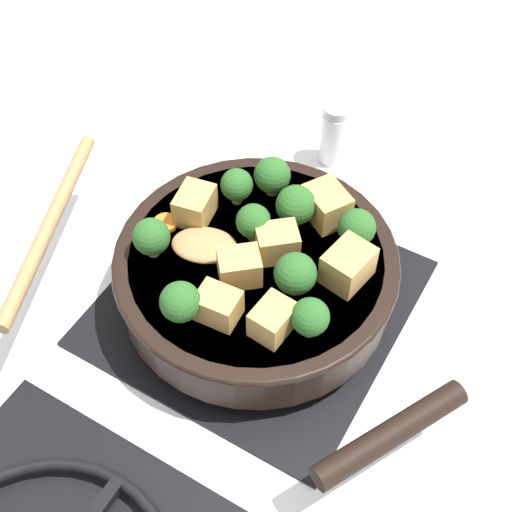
# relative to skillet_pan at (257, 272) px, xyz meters

# --- Properties ---
(ground_plane) EXTENTS (2.40, 2.40, 0.00)m
(ground_plane) POSITION_rel_skillet_pan_xyz_m (0.00, -0.00, -0.06)
(ground_plane) COLOR white
(front_burner_grate) EXTENTS (0.31, 0.31, 0.03)m
(front_burner_grate) POSITION_rel_skillet_pan_xyz_m (0.00, -0.00, -0.05)
(front_burner_grate) COLOR black
(front_burner_grate) RESTS_ON ground_plane
(skillet_pan) EXTENTS (0.39, 0.33, 0.06)m
(skillet_pan) POSITION_rel_skillet_pan_xyz_m (0.00, 0.00, 0.00)
(skillet_pan) COLOR black
(skillet_pan) RESTS_ON front_burner_grate
(wooden_spoon) EXTENTS (0.25, 0.25, 0.02)m
(wooden_spoon) POSITION_rel_skillet_pan_xyz_m (0.14, 0.05, 0.03)
(wooden_spoon) COLOR #A87A4C
(wooden_spoon) RESTS_ON skillet_pan
(tofu_cube_center_large) EXTENTS (0.04, 0.05, 0.03)m
(tofu_cube_center_large) POSITION_rel_skillet_pan_xyz_m (0.09, -0.02, 0.04)
(tofu_cube_center_large) COLOR tan
(tofu_cube_center_large) RESTS_ON skillet_pan
(tofu_cube_near_handle) EXTENTS (0.04, 0.04, 0.03)m
(tofu_cube_near_handle) POSITION_rel_skillet_pan_xyz_m (-0.06, 0.07, 0.04)
(tofu_cube_near_handle) COLOR tan
(tofu_cube_near_handle) RESTS_ON skillet_pan
(tofu_cube_east_chunk) EXTENTS (0.05, 0.05, 0.03)m
(tofu_cube_east_chunk) POSITION_rel_skillet_pan_xyz_m (-0.01, -0.02, 0.04)
(tofu_cube_east_chunk) COLOR tan
(tofu_cube_east_chunk) RESTS_ON skillet_pan
(tofu_cube_west_chunk) EXTENTS (0.04, 0.03, 0.03)m
(tofu_cube_west_chunk) POSITION_rel_skillet_pan_xyz_m (-0.00, 0.08, 0.04)
(tofu_cube_west_chunk) COLOR tan
(tofu_cube_west_chunk) RESTS_ON skillet_pan
(tofu_cube_back_piece) EXTENTS (0.05, 0.05, 0.04)m
(tofu_cube_back_piece) POSITION_rel_skillet_pan_xyz_m (-0.09, -0.02, 0.04)
(tofu_cube_back_piece) COLOR tan
(tofu_cube_back_piece) RESTS_ON skillet_pan
(tofu_cube_front_piece) EXTENTS (0.06, 0.06, 0.04)m
(tofu_cube_front_piece) POSITION_rel_skillet_pan_xyz_m (-0.03, -0.09, 0.04)
(tofu_cube_front_piece) COLOR tan
(tofu_cube_front_piece) RESTS_ON skillet_pan
(tofu_cube_mid_small) EXTENTS (0.05, 0.05, 0.03)m
(tofu_cube_mid_small) POSITION_rel_skillet_pan_xyz_m (0.00, 0.03, 0.04)
(tofu_cube_mid_small) COLOR tan
(tofu_cube_mid_small) RESTS_ON skillet_pan
(broccoli_floret_near_spoon) EXTENTS (0.04, 0.04, 0.05)m
(broccoli_floret_near_spoon) POSITION_rel_skillet_pan_xyz_m (-0.05, 0.02, 0.05)
(broccoli_floret_near_spoon) COLOR #709956
(broccoli_floret_near_spoon) RESTS_ON skillet_pan
(broccoli_floret_center_top) EXTENTS (0.04, 0.04, 0.05)m
(broccoli_floret_center_top) POSITION_rel_skillet_pan_xyz_m (-0.08, -0.07, 0.05)
(broccoli_floret_center_top) COLOR #709956
(broccoli_floret_center_top) RESTS_ON skillet_pan
(broccoli_floret_east_rim) EXTENTS (0.04, 0.04, 0.05)m
(broccoli_floret_east_rim) POSITION_rel_skillet_pan_xyz_m (0.02, 0.10, 0.05)
(broccoli_floret_east_rim) COLOR #709956
(broccoli_floret_east_rim) RESTS_ON skillet_pan
(broccoli_floret_west_rim) EXTENTS (0.04, 0.04, 0.04)m
(broccoli_floret_west_rim) POSITION_rel_skillet_pan_xyz_m (0.06, -0.06, 0.05)
(broccoli_floret_west_rim) COLOR #709956
(broccoli_floret_west_rim) RESTS_ON skillet_pan
(broccoli_floret_north_edge) EXTENTS (0.04, 0.04, 0.04)m
(broccoli_floret_north_edge) POSITION_rel_skillet_pan_xyz_m (0.02, -0.02, 0.05)
(broccoli_floret_north_edge) COLOR #709956
(broccoli_floret_north_edge) RESTS_ON skillet_pan
(broccoli_floret_south_cluster) EXTENTS (0.04, 0.04, 0.05)m
(broccoli_floret_south_cluster) POSITION_rel_skillet_pan_xyz_m (0.03, -0.09, 0.05)
(broccoli_floret_south_cluster) COLOR #709956
(broccoli_floret_south_cluster) RESTS_ON skillet_pan
(broccoli_floret_mid_floret) EXTENTS (0.04, 0.04, 0.05)m
(broccoli_floret_mid_floret) POSITION_rel_skillet_pan_xyz_m (-0.01, -0.06, 0.05)
(broccoli_floret_mid_floret) COLOR #709956
(broccoli_floret_mid_floret) RESTS_ON skillet_pan
(broccoli_floret_small_inner) EXTENTS (0.04, 0.04, 0.05)m
(broccoli_floret_small_inner) POSITION_rel_skillet_pan_xyz_m (0.09, 0.05, 0.05)
(broccoli_floret_small_inner) COLOR #709956
(broccoli_floret_small_inner) RESTS_ON skillet_pan
(broccoli_floret_tall_stem) EXTENTS (0.04, 0.04, 0.04)m
(broccoli_floret_tall_stem) POSITION_rel_skillet_pan_xyz_m (-0.09, 0.05, 0.05)
(broccoli_floret_tall_stem) COLOR #709956
(broccoli_floret_tall_stem) RESTS_ON skillet_pan
(carrot_slice_orange_thin) EXTENTS (0.03, 0.03, 0.01)m
(carrot_slice_orange_thin) POSITION_rel_skillet_pan_xyz_m (0.11, 0.01, 0.03)
(carrot_slice_orange_thin) COLOR orange
(carrot_slice_orange_thin) RESTS_ON skillet_pan
(carrot_slice_near_center) EXTENTS (0.02, 0.02, 0.01)m
(carrot_slice_near_center) POSITION_rel_skillet_pan_xyz_m (0.03, -0.04, 0.03)
(carrot_slice_near_center) COLOR orange
(carrot_slice_near_center) RESTS_ON skillet_pan
(salt_shaker) EXTENTS (0.04, 0.04, 0.09)m
(salt_shaker) POSITION_rel_skillet_pan_xyz_m (0.03, -0.25, -0.02)
(salt_shaker) COLOR white
(salt_shaker) RESTS_ON ground_plane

